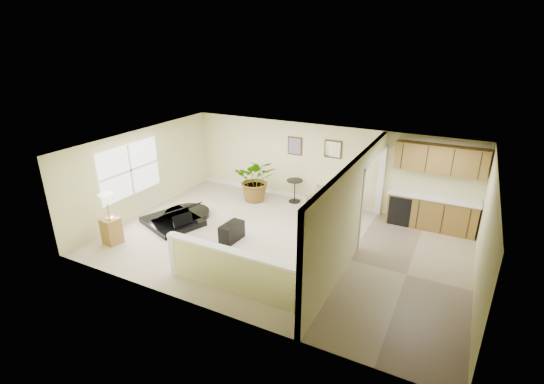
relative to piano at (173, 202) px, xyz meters
The scene contains 20 objects.
floor 3.30m from the piano, ahead, with size 9.00×9.00×0.00m, color #B7AA8E.
back_wall 4.63m from the piano, 45.14° to the left, with size 9.00×0.04×2.50m, color beige.
front_wall 4.29m from the piano, 40.43° to the right, with size 9.00×0.04×2.50m, color beige.
left_wall 1.45m from the piano, 168.98° to the left, with size 0.04×6.00×2.50m, color beige.
right_wall 7.76m from the piano, ahead, with size 0.04×6.00×2.50m, color beige.
ceiling 3.76m from the piano, ahead, with size 9.00×6.00×0.04m, color silver.
kitchen_vinyl 6.41m from the piano, ahead, with size 2.70×6.00×0.01m, color tan.
interior_partition 5.09m from the piano, ahead, with size 0.18×5.99×2.50m.
pony_half_wall 3.89m from the piano, 31.83° to the right, with size 3.42×0.22×1.00m.
left_window 1.54m from the piano, 168.59° to the right, with size 0.05×2.15×1.45m, color white.
wall_art_left 4.11m from the piano, 54.66° to the left, with size 0.48×0.04×0.58m.
wall_mirror 4.93m from the piano, 42.34° to the left, with size 0.55×0.04×0.55m.
kitchen_cabinets 7.08m from the piano, 24.89° to the left, with size 2.36×0.65×2.33m.
piano is the anchor object (origin of this frame).
piano_bench 2.08m from the piano, ahead, with size 0.36×0.70×0.47m, color black.
loveseat 4.58m from the piano, 38.12° to the left, with size 1.65×1.25×0.79m.
accent_table 3.79m from the piano, 49.81° to the left, with size 0.51×0.51×0.74m.
palm_plant 2.79m from the piano, 62.20° to the left, with size 1.61×1.51×1.43m.
small_plant 5.07m from the piano, 30.76° to the left, with size 0.36×0.36×0.50m.
lamp_stand 1.80m from the piano, 109.78° to the right, with size 0.44×0.44×1.35m.
Camera 1 is at (3.89, -8.04, 4.97)m, focal length 26.00 mm.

